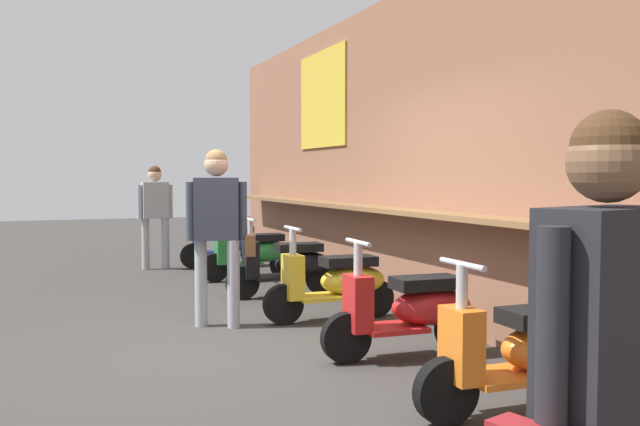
# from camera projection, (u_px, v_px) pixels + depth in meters

# --- Properties ---
(ground_plane) EXTENTS (37.59, 37.59, 0.00)m
(ground_plane) POSITION_uv_depth(u_px,v_px,m) (258.00, 348.00, 5.80)
(ground_plane) COLOR #383533
(market_stall_facade) EXTENTS (13.43, 0.61, 3.45)m
(market_stall_facade) POSITION_uv_depth(u_px,v_px,m) (460.00, 150.00, 6.47)
(market_stall_facade) COLOR #8C5B44
(market_stall_facade) RESTS_ON ground_plane
(scooter_blue) EXTENTS (0.48, 1.40, 0.97)m
(scooter_blue) POSITION_uv_depth(u_px,v_px,m) (228.00, 243.00, 10.98)
(scooter_blue) COLOR #233D9E
(scooter_blue) RESTS_ON ground_plane
(scooter_green) EXTENTS (0.46, 1.40, 0.97)m
(scooter_green) POSITION_uv_depth(u_px,v_px,m) (255.00, 253.00, 9.58)
(scooter_green) COLOR #237533
(scooter_green) RESTS_ON ground_plane
(scooter_black) EXTENTS (0.49, 1.40, 0.97)m
(scooter_black) POSITION_uv_depth(u_px,v_px,m) (289.00, 265.00, 8.25)
(scooter_black) COLOR black
(scooter_black) RESTS_ON ground_plane
(scooter_yellow) EXTENTS (0.46, 1.40, 0.97)m
(scooter_yellow) POSITION_uv_depth(u_px,v_px,m) (338.00, 282.00, 6.90)
(scooter_yellow) COLOR gold
(scooter_yellow) RESTS_ON ground_plane
(scooter_red) EXTENTS (0.47, 1.40, 0.97)m
(scooter_red) POSITION_uv_depth(u_px,v_px,m) (413.00, 309.00, 5.49)
(scooter_red) COLOR red
(scooter_red) RESTS_ON ground_plane
(scooter_orange) EXTENTS (0.46, 1.40, 0.97)m
(scooter_orange) POSITION_uv_depth(u_px,v_px,m) (529.00, 351.00, 4.18)
(scooter_orange) COLOR orange
(scooter_orange) RESTS_ON ground_plane
(shopper_with_handbag) EXTENTS (0.37, 0.68, 1.73)m
(shopper_with_handbag) POSITION_uv_depth(u_px,v_px,m) (218.00, 218.00, 6.55)
(shopper_with_handbag) COLOR #999EA8
(shopper_with_handbag) RESTS_ON ground_plane
(shopper_browsing) EXTENTS (0.39, 0.65, 1.64)m
(shopper_browsing) POSITION_uv_depth(u_px,v_px,m) (601.00, 351.00, 1.82)
(shopper_browsing) COLOR gray
(shopper_browsing) RESTS_ON ground_plane
(shopper_passing) EXTENTS (0.24, 0.56, 1.63)m
(shopper_passing) POSITION_uv_depth(u_px,v_px,m) (155.00, 206.00, 10.67)
(shopper_passing) COLOR #999EA8
(shopper_passing) RESTS_ON ground_plane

